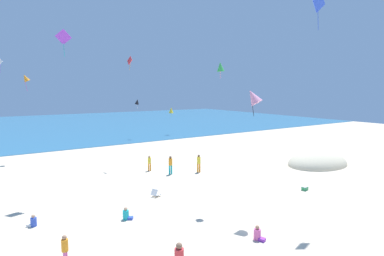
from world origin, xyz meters
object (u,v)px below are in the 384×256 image
Objects in this scene: person_6 at (199,162)px; person_4 at (33,222)px; beach_chair_near_camera at (155,193)px; person_3 at (65,249)px; kite_green at (220,67)px; kite_black at (137,102)px; kite_orange at (26,78)px; kite_purple at (63,37)px; person_1 at (258,234)px; person_7 at (149,162)px; kite_yellow at (171,110)px; person_0 at (126,215)px; cooler_box at (305,188)px; person_5 at (170,164)px; kite_pink at (253,97)px; kite_white at (0,62)px; kite_blue at (319,3)px; kite_red at (130,61)px.

person_4 is at bearing -49.34° from person_6.
beach_chair_near_camera is 0.52× the size of person_3.
person_3 is 1.33× the size of kite_green.
kite_black is at bearing 47.50° from beach_chair_near_camera.
kite_purple is at bearing -84.40° from kite_orange.
beach_chair_near_camera is 8.40m from person_1.
kite_orange is at bearing -154.78° from kite_black.
kite_orange reaches higher than person_7.
person_0 is at bearing -123.64° from kite_yellow.
person_6 is (13.69, 4.13, 0.69)m from person_4.
person_4 is 0.47× the size of person_7.
person_7 reaches higher than person_3.
cooler_box is 9.20m from person_6.
person_0 is 0.40× the size of kite_orange.
person_5 reaches higher than cooler_box.
kite_yellow reaches higher than person_4.
kite_green is at bearing 95.12° from kite_pink.
person_5 is 11.78m from kite_pink.
kite_white is at bearing 110.47° from kite_green.
person_6 is (12.98, 9.15, 0.13)m from person_3.
kite_black is at bearing 91.08° from cooler_box.
kite_black is (5.65, 20.40, 4.67)m from person_5.
person_7 is 0.89× the size of kite_yellow.
kite_green is at bearing -113.50° from kite_yellow.
person_6 is (2.45, -0.79, -0.01)m from person_5.
kite_blue is at bearing -139.92° from cooler_box.
beach_chair_near_camera is 5.75m from person_5.
person_1 is at bearing -63.59° from kite_purple.
kite_purple reaches higher than kite_yellow.
person_1 reaches higher than person_0.
kite_green is 0.57× the size of kite_purple.
kite_orange is at bearing 131.93° from person_0.
person_1 is 14.81m from person_7.
person_6 is 0.90× the size of kite_white.
kite_purple reaches higher than kite_green.
kite_purple is (-1.64, 6.62, 10.61)m from person_0.
kite_orange is (-12.93, 24.80, -3.64)m from kite_blue.
kite_orange is (-12.10, 13.98, 7.65)m from person_6.
kite_orange is (-15.29, -7.20, 2.97)m from kite_black.
kite_orange is at bearing -60.39° from person_3.
person_5 is 10.89m from kite_red.
person_0 reaches higher than cooler_box.
kite_purple is (-8.11, 9.90, 3.93)m from kite_pink.
person_6 is 21.93m from kite_black.
person_4 is at bearing -121.84° from kite_purple.
kite_pink is at bearing -67.99° from kite_orange.
kite_yellow is (18.68, 28.07, 3.80)m from person_0.
person_1 is 8.82m from person_3.
kite_pink is 1.04× the size of kite_yellow.
kite_blue reaches higher than cooler_box.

